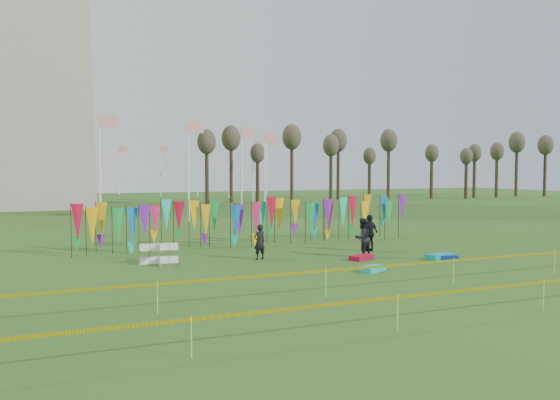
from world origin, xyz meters
name	(u,v)px	position (x,y,z in m)	size (l,w,h in m)	color
ground	(334,275)	(0.00, 0.00, 0.00)	(160.00, 160.00, 0.00)	#284B15
flagpole_ring	(10,170)	(-14.00, 48.00, 4.00)	(57.40, 56.16, 8.00)	white
banner_row	(257,217)	(0.28, 9.08, 1.49)	(18.64, 0.64, 2.37)	black
caution_tape_near	(372,268)	(-0.22, -2.96, 0.78)	(26.00, 0.02, 0.90)	#FEDD05
caution_tape_far	(453,293)	(-0.22, -6.83, 0.78)	(26.00, 0.02, 0.90)	#FEDD05
tree_line	(389,154)	(32.00, 44.00, 6.17)	(53.92, 1.92, 7.84)	#3B2D1D
box_kite	(159,254)	(-5.63, 5.02, 0.45)	(0.81, 0.81, 0.90)	red
person_left	(259,242)	(-1.30, 4.54, 0.78)	(0.57, 0.42, 1.56)	black
person_mid	(362,238)	(3.21, 3.29, 0.89)	(0.87, 0.53, 1.78)	black
person_right	(370,233)	(4.52, 4.75, 0.90)	(1.05, 0.60, 1.79)	black
kite_bag_turquoise	(373,269)	(1.77, 0.12, 0.11)	(1.08, 0.54, 0.22)	#0DCAC2
kite_bag_blue	(445,257)	(6.19, 1.26, 0.11)	(1.04, 0.54, 0.22)	#092F98
kite_bag_red	(362,257)	(2.82, 2.70, 0.11)	(1.19, 0.54, 0.22)	#AF0B2E
kite_bag_teal	(440,257)	(6.10, 1.45, 0.12)	(1.29, 0.62, 0.25)	#0B9A9E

